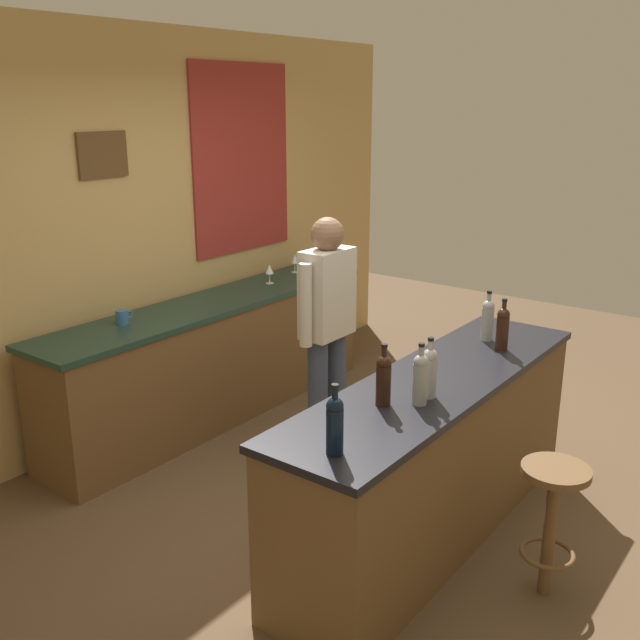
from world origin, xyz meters
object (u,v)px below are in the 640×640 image
at_px(wine_bottle_b, 384,378).
at_px(coffee_mug, 122,317).
at_px(wine_bottle_a, 335,423).
at_px(wine_bottle_f, 488,318).
at_px(wine_bottle_c, 420,377).
at_px(wine_glass_c, 322,256).
at_px(bar_stool, 552,509).
at_px(wine_bottle_e, 503,327).
at_px(wine_bottle_d, 429,371).
at_px(bartender, 327,324).
at_px(wine_glass_a, 269,270).
at_px(wine_glass_b, 295,260).

distance_m(wine_bottle_b, coffee_mug, 2.08).
distance_m(wine_bottle_a, wine_bottle_f, 1.73).
relative_size(wine_bottle_c, wine_glass_c, 1.97).
bearing_deg(coffee_mug, wine_glass_c, -1.83).
relative_size(bar_stool, wine_bottle_b, 2.22).
xyz_separation_m(wine_bottle_a, wine_bottle_b, (0.54, 0.11, 0.00)).
height_order(bar_stool, wine_bottle_a, wine_bottle_a).
bearing_deg(wine_bottle_c, coffee_mug, 90.00).
relative_size(wine_bottle_e, coffee_mug, 2.45).
bearing_deg(bar_stool, wine_bottle_c, 110.78).
distance_m(wine_bottle_d, coffee_mug, 2.21).
relative_size(wine_bottle_f, wine_glass_c, 1.97).
height_order(wine_bottle_e, wine_bottle_f, same).
distance_m(wine_bottle_b, wine_bottle_c, 0.17).
height_order(wine_bottle_b, wine_bottle_f, same).
relative_size(wine_bottle_c, wine_bottle_f, 1.00).
distance_m(wine_bottle_e, coffee_mug, 2.41).
height_order(wine_bottle_d, wine_bottle_f, same).
bearing_deg(bartender, wine_bottle_b, -131.25).
relative_size(bartender, wine_bottle_d, 5.29).
relative_size(wine_bottle_b, wine_glass_a, 1.97).
relative_size(wine_bottle_a, wine_glass_a, 1.97).
height_order(bar_stool, wine_bottle_d, wine_bottle_d).
distance_m(wine_bottle_c, wine_glass_c, 2.98).
bearing_deg(wine_bottle_a, wine_bottle_d, -1.52).
relative_size(bar_stool, coffee_mug, 5.44).
distance_m(bartender, coffee_mug, 1.34).
xyz_separation_m(wine_bottle_a, wine_bottle_d, (0.75, -0.02, 0.00)).
xyz_separation_m(bar_stool, wine_bottle_d, (-0.13, 0.61, 0.60)).
distance_m(wine_bottle_a, wine_bottle_b, 0.55).
bearing_deg(wine_glass_a, wine_bottle_b, -126.78).
bearing_deg(bartender, wine_bottle_f, -68.62).
relative_size(bartender, wine_bottle_a, 5.29).
xyz_separation_m(bar_stool, wine_bottle_c, (-0.23, 0.61, 0.60)).
height_order(wine_bottle_a, wine_glass_c, wine_bottle_a).
xyz_separation_m(wine_glass_b, coffee_mug, (-1.81, -0.02, -0.06)).
bearing_deg(wine_bottle_b, wine_bottle_c, -49.29).
bearing_deg(wine_bottle_c, wine_glass_b, 50.91).
relative_size(wine_bottle_d, wine_glass_b, 1.97).
relative_size(wine_bottle_f, wine_glass_b, 1.97).
bearing_deg(wine_bottle_c, wine_bottle_e, 0.44).
distance_m(bar_stool, wine_bottle_f, 1.28).
height_order(bartender, wine_bottle_d, bartender).
distance_m(bartender, wine_glass_b, 1.60).
bearing_deg(bartender, wine_glass_c, 38.07).
relative_size(bartender, wine_glass_c, 10.45).
bearing_deg(wine_bottle_d, wine_glass_a, 58.85).
bearing_deg(wine_bottle_c, wine_bottle_f, 7.97).
bearing_deg(wine_bottle_b, wine_bottle_a, -168.82).
height_order(wine_bottle_f, wine_glass_b, wine_bottle_f).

